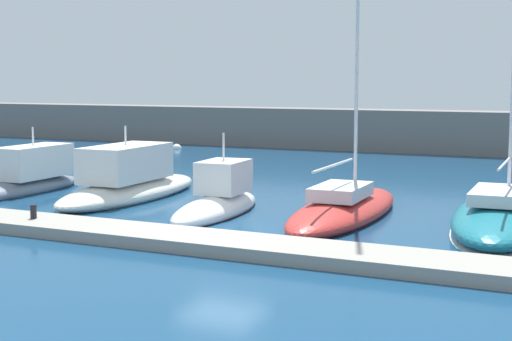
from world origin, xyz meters
The scene contains 10 objects.
ground_plane centered at (0.00, 0.00, 0.00)m, with size 120.00×120.00×0.00m, color navy.
dock_pier centered at (0.00, -1.74, 0.18)m, with size 40.14×2.08×0.35m, color gray.
breakwater_seawall centered at (0.00, 29.26, 1.36)m, with size 108.00×2.75×2.73m, color slate.
motorboat_slate_second centered at (-11.71, 4.46, 0.63)m, with size 2.12×7.53×2.98m.
motorboat_ivory_third centered at (-6.85, 4.99, 0.65)m, with size 3.13×9.18×3.17m.
motorboat_white_fourth centered at (-1.91, 3.27, 0.43)m, with size 2.27×6.40×3.16m.
sailboat_red_fifth centered at (2.32, 4.62, 0.36)m, with size 2.98×9.57×17.63m.
sailboat_teal_sixth centered at (7.62, 5.19, 0.40)m, with size 3.71×10.16×20.79m.
mooring_buoy_white centered at (-16.60, 24.54, 0.00)m, with size 0.67×0.67×0.67m, color white.
dock_bollard centered at (-5.83, -1.74, 0.57)m, with size 0.20×0.20×0.44m, color black.
Camera 1 is at (10.82, -20.27, 4.73)m, focal length 53.84 mm.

